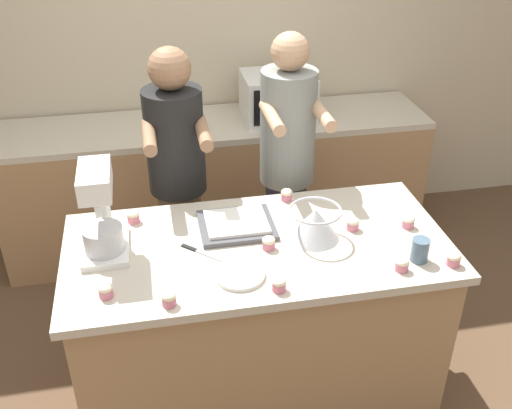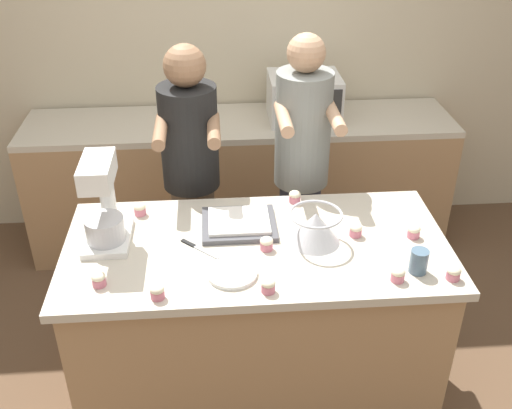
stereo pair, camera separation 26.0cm
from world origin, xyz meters
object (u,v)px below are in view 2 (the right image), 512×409
object	(u,v)px
drinking_glass	(419,261)
cupcake_8	(295,197)
cupcake_3	(398,274)
cupcake_9	(268,285)
small_plate	(232,273)
person_left	(192,184)
mixing_bowl	(315,227)
stand_mixer	(103,206)
cupcake_1	(267,243)
microwave_oven	(304,98)
baking_tray	(239,223)
cupcake_4	(356,230)
cupcake_0	(140,209)
cupcake_5	(414,231)
cupcake_6	(454,273)
person_right	(301,177)
cupcake_7	(99,279)
cupcake_2	(157,292)
knife	(197,248)

from	to	relation	value
drinking_glass	cupcake_8	xyz separation A→B (m)	(-0.43, 0.60, -0.02)
cupcake_3	cupcake_9	distance (m)	0.53
small_plate	cupcake_3	xyz separation A→B (m)	(0.67, -0.09, 0.02)
small_plate	cupcake_8	bearing A→B (deg)	59.32
person_left	mixing_bowl	bearing A→B (deg)	-50.29
stand_mixer	mixing_bowl	xyz separation A→B (m)	(0.92, -0.08, -0.10)
person_left	cupcake_1	world-z (taller)	person_left
stand_mixer	microwave_oven	distance (m)	1.73
stand_mixer	baking_tray	xyz separation A→B (m)	(0.59, 0.07, -0.16)
baking_tray	cupcake_9	world-z (taller)	cupcake_9
drinking_glass	cupcake_4	xyz separation A→B (m)	(-0.20, 0.28, -0.02)
person_left	cupcake_8	world-z (taller)	person_left
cupcake_0	cupcake_5	distance (m)	1.28
cupcake_4	cupcake_6	size ratio (longest dim) A/B	1.00
small_plate	cupcake_0	size ratio (longest dim) A/B	3.41
person_right	cupcake_9	world-z (taller)	person_right
small_plate	cupcake_7	xyz separation A→B (m)	(-0.54, -0.03, 0.02)
cupcake_3	cupcake_2	bearing A→B (deg)	-177.93
small_plate	cupcake_7	size ratio (longest dim) A/B	3.41
cupcake_8	cupcake_6	bearing A→B (deg)	-49.59
knife	cupcake_7	world-z (taller)	cupcake_7
small_plate	cupcake_1	distance (m)	0.23
person_left	cupcake_6	world-z (taller)	person_left
cupcake_6	stand_mixer	bearing A→B (deg)	164.88
mixing_bowl	cupcake_1	size ratio (longest dim) A/B	3.87
cupcake_1	cupcake_6	bearing A→B (deg)	-19.85
cupcake_6	cupcake_7	distance (m)	1.44
cupcake_5	stand_mixer	bearing A→B (deg)	176.84
cupcake_1	cupcake_3	bearing A→B (deg)	-26.95
cupcake_0	cupcake_7	size ratio (longest dim) A/B	1.00
cupcake_7	person_right	bearing A→B (deg)	43.81
person_right	cupcake_7	world-z (taller)	person_right
small_plate	cupcake_3	bearing A→B (deg)	-7.49
cupcake_1	cupcake_7	size ratio (longest dim) A/B	1.00
cupcake_1	cupcake_7	world-z (taller)	same
knife	cupcake_7	distance (m)	0.45
cupcake_2	cupcake_7	distance (m)	0.26
stand_mixer	cupcake_8	world-z (taller)	stand_mixer
microwave_oven	cupcake_5	bearing A→B (deg)	-78.38
knife	cupcake_7	bearing A→B (deg)	-149.83
cupcake_3	cupcake_6	bearing A→B (deg)	-1.83
cupcake_6	cupcake_7	bearing A→B (deg)	177.23
person_left	cupcake_4	xyz separation A→B (m)	(0.75, -0.64, 0.09)
drinking_glass	cupcake_7	size ratio (longest dim) A/B	1.71
drinking_glass	cupcake_2	bearing A→B (deg)	-175.30
cupcake_7	cupcake_9	distance (m)	0.68
baking_tray	cupcake_2	xyz separation A→B (m)	(-0.34, -0.49, 0.01)
cupcake_8	cupcake_7	bearing A→B (deg)	-145.82
cupcake_1	cupcake_3	xyz separation A→B (m)	(0.51, -0.26, 0.00)
cupcake_9	small_plate	bearing A→B (deg)	139.44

